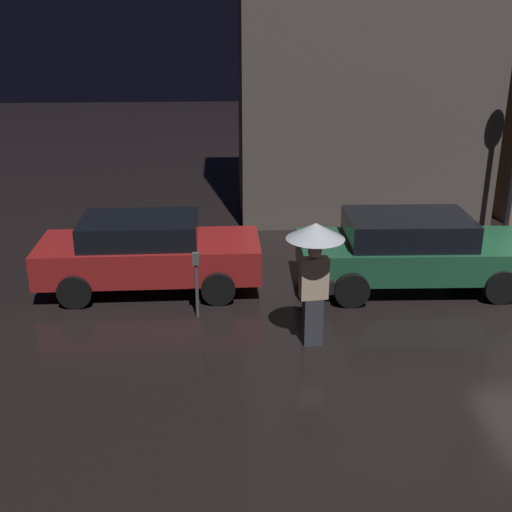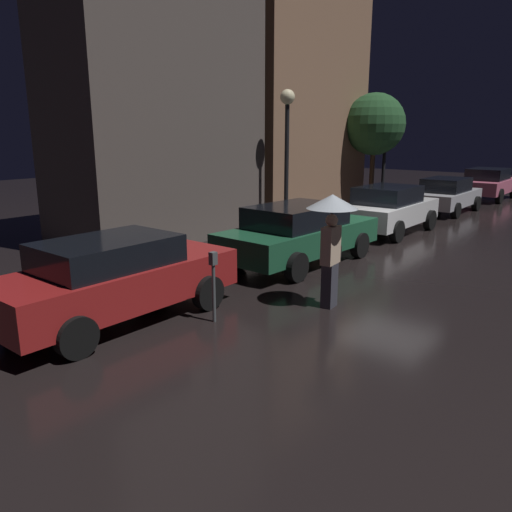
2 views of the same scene
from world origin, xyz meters
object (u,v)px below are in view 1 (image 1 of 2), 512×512
(pedestrian_with_umbrella, at_px, (315,255))
(parked_car_red, at_px, (148,252))
(parked_car_green, at_px, (413,249))
(parking_meter, at_px, (196,278))

(pedestrian_with_umbrella, bearing_deg, parked_car_red, 132.77)
(parked_car_red, height_order, pedestrian_with_umbrella, pedestrian_with_umbrella)
(parked_car_red, height_order, parked_car_green, parked_car_green)
(parked_car_red, height_order, parking_meter, parked_car_red)
(parking_meter, bearing_deg, parked_car_green, 15.83)
(parked_car_red, relative_size, parking_meter, 3.48)
(parked_car_red, xyz_separation_m, parking_meter, (1.00, -1.37, -0.00))
(parking_meter, bearing_deg, pedestrian_with_umbrella, -29.81)
(parked_car_green, height_order, parking_meter, parked_car_green)
(parked_car_green, distance_m, parking_meter, 4.42)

